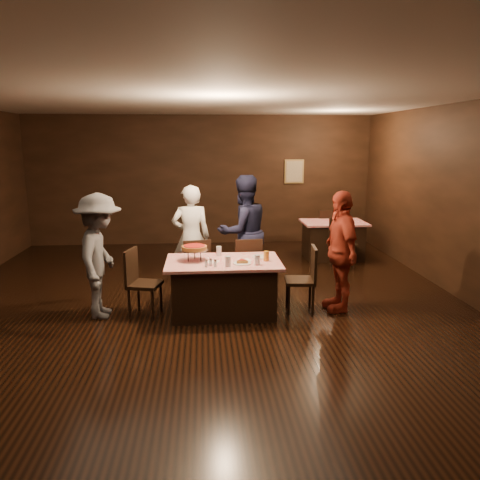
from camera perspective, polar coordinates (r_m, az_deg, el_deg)
name	(u,v)px	position (r m, az deg, el deg)	size (l,w,h in m)	color
room	(200,163)	(6.07, -4.91, 9.33)	(10.00, 10.04, 3.02)	black
main_table	(223,287)	(6.66, -2.03, -5.76)	(1.60, 1.00, 0.77)	#A60B0E
back_table	(333,240)	(9.97, 11.26, 0.03)	(1.30, 0.90, 0.77)	red
chair_far_left	(196,268)	(7.35, -5.42, -3.36)	(0.42, 0.42, 0.95)	black
chair_far_right	(247,266)	(7.38, 0.81, -3.24)	(0.42, 0.42, 0.95)	black
chair_end_left	(145,283)	(6.68, -11.54, -5.14)	(0.42, 0.42, 0.95)	black
chair_end_right	(300,279)	(6.77, 7.34, -4.76)	(0.42, 0.42, 0.95)	black
chair_back_near	(343,243)	(9.30, 12.44, -0.32)	(0.42, 0.42, 0.95)	black
chair_back_far	(326,230)	(10.52, 10.40, 1.19)	(0.42, 0.42, 0.95)	black
diner_white_jacket	(191,237)	(7.73, -5.99, 0.34)	(0.63, 0.41, 1.72)	white
diner_navy_hoodie	(243,232)	(7.72, 0.42, 0.98)	(0.91, 0.71, 1.88)	black
diner_grey_knit	(100,256)	(6.70, -16.72, -1.89)	(1.12, 0.64, 1.73)	#595A5F
diner_red_shirt	(340,251)	(6.84, 12.12, -1.34)	(1.02, 0.42, 1.74)	#AD3522
pizza_stand	(194,248)	(6.55, -5.58, -0.97)	(0.38, 0.38, 0.22)	black
plate_with_slice	(242,262)	(6.39, 0.25, -2.69)	(0.25, 0.25, 0.06)	white
plate_empty	(261,257)	(6.74, 2.56, -2.07)	(0.25, 0.25, 0.01)	white
glass_front_left	(228,261)	(6.25, -1.48, -2.61)	(0.08, 0.08, 0.14)	silver
glass_front_right	(257,260)	(6.33, 2.11, -2.42)	(0.08, 0.08, 0.14)	silver
glass_amber	(266,256)	(6.54, 3.22, -1.96)	(0.08, 0.08, 0.14)	#BF7F26
glass_back	(219,251)	(6.83, -2.59, -1.36)	(0.08, 0.08, 0.14)	silver
condiments	(211,263)	(6.26, -3.59, -2.80)	(0.17, 0.10, 0.09)	silver
napkin_center	(245,260)	(6.57, 0.56, -2.47)	(0.16, 0.16, 0.01)	white
napkin_left	(213,262)	(6.50, -3.36, -2.66)	(0.16, 0.16, 0.01)	white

